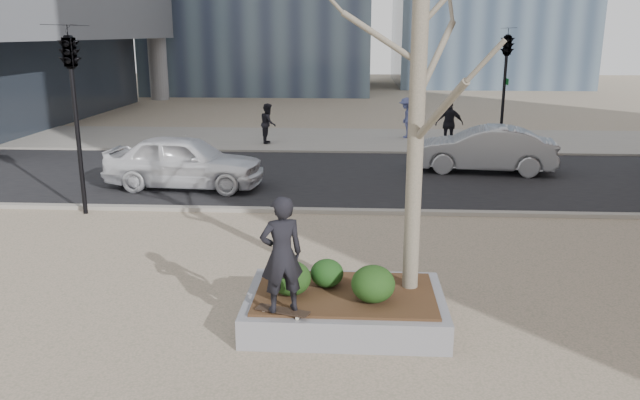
# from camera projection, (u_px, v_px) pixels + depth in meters

# --- Properties ---
(ground) EXTENTS (120.00, 120.00, 0.00)m
(ground) POSITION_uv_depth(u_px,v_px,m) (280.00, 320.00, 9.64)
(ground) COLOR tan
(ground) RESTS_ON ground
(street) EXTENTS (60.00, 8.00, 0.02)m
(street) POSITION_uv_depth(u_px,v_px,m) (319.00, 176.00, 19.28)
(street) COLOR black
(street) RESTS_ON ground
(far_sidewalk) EXTENTS (60.00, 6.00, 0.02)m
(far_sidewalk) POSITION_uv_depth(u_px,v_px,m) (329.00, 139.00, 26.03)
(far_sidewalk) COLOR gray
(far_sidewalk) RESTS_ON ground
(planter) EXTENTS (3.00, 2.00, 0.45)m
(planter) POSITION_uv_depth(u_px,v_px,m) (345.00, 308.00, 9.53)
(planter) COLOR gray
(planter) RESTS_ON ground
(planter_mulch) EXTENTS (2.70, 1.70, 0.04)m
(planter_mulch) POSITION_uv_depth(u_px,v_px,m) (345.00, 294.00, 9.47)
(planter_mulch) COLOR #382314
(planter_mulch) RESTS_ON planter
(sycamore_tree) EXTENTS (2.80, 2.80, 6.60)m
(sycamore_tree) POSITION_uv_depth(u_px,v_px,m) (418.00, 70.00, 8.84)
(sycamore_tree) COLOR gray
(sycamore_tree) RESTS_ON planter_mulch
(shrub_left) EXTENTS (0.61, 0.61, 0.52)m
(shrub_left) POSITION_uv_depth(u_px,v_px,m) (291.00, 278.00, 9.33)
(shrub_left) COLOR #1B3C13
(shrub_left) RESTS_ON planter_mulch
(shrub_middle) EXTENTS (0.51, 0.51, 0.44)m
(shrub_middle) POSITION_uv_depth(u_px,v_px,m) (327.00, 273.00, 9.63)
(shrub_middle) COLOR #133E15
(shrub_middle) RESTS_ON planter_mulch
(shrub_right) EXTENTS (0.64, 0.64, 0.55)m
(shrub_right) POSITION_uv_depth(u_px,v_px,m) (373.00, 284.00, 9.08)
(shrub_right) COLOR black
(shrub_right) RESTS_ON planter_mulch
(skateboard) EXTENTS (0.80, 0.44, 0.08)m
(skateboard) POSITION_uv_depth(u_px,v_px,m) (283.00, 312.00, 8.79)
(skateboard) COLOR black
(skateboard) RESTS_ON planter
(skateboarder) EXTENTS (0.71, 0.59, 1.66)m
(skateboarder) POSITION_uv_depth(u_px,v_px,m) (282.00, 254.00, 8.56)
(skateboarder) COLOR black
(skateboarder) RESTS_ON skateboard
(police_car) EXTENTS (4.59, 2.14, 1.52)m
(police_car) POSITION_uv_depth(u_px,v_px,m) (185.00, 161.00, 17.67)
(police_car) COLOR white
(police_car) RESTS_ON street
(car_silver) EXTENTS (4.54, 2.07, 1.44)m
(car_silver) POSITION_uv_depth(u_px,v_px,m) (484.00, 149.00, 19.73)
(car_silver) COLOR gray
(car_silver) RESTS_ON street
(pedestrian_a) EXTENTS (0.68, 0.83, 1.58)m
(pedestrian_a) POSITION_uv_depth(u_px,v_px,m) (268.00, 123.00, 24.90)
(pedestrian_a) COLOR black
(pedestrian_a) RESTS_ON far_sidewalk
(pedestrian_b) EXTENTS (0.64, 1.09, 1.68)m
(pedestrian_b) POSITION_uv_depth(u_px,v_px,m) (406.00, 118.00, 26.14)
(pedestrian_b) COLOR #485082
(pedestrian_b) RESTS_ON far_sidewalk
(pedestrian_c) EXTENTS (1.09, 0.50, 1.82)m
(pedestrian_c) POSITION_uv_depth(u_px,v_px,m) (449.00, 124.00, 23.87)
(pedestrian_c) COLOR black
(pedestrian_c) RESTS_ON far_sidewalk
(traffic_light_near) EXTENTS (0.60, 2.48, 4.50)m
(traffic_light_near) POSITION_uv_depth(u_px,v_px,m) (77.00, 122.00, 14.77)
(traffic_light_near) COLOR black
(traffic_light_near) RESTS_ON ground
(traffic_light_far) EXTENTS (0.60, 2.48, 4.50)m
(traffic_light_far) POSITION_uv_depth(u_px,v_px,m) (504.00, 91.00, 22.77)
(traffic_light_far) COLOR black
(traffic_light_far) RESTS_ON ground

